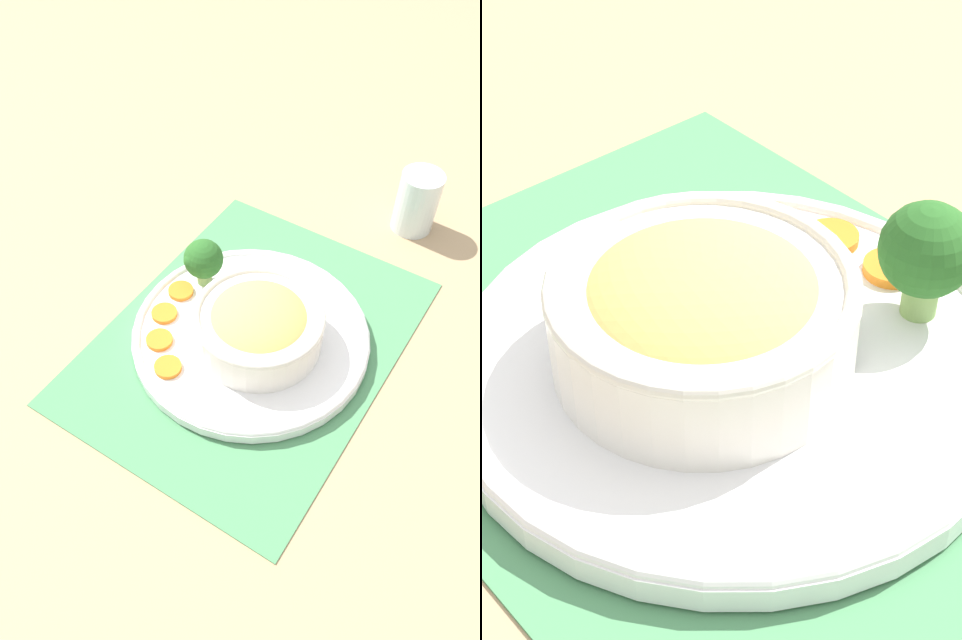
% 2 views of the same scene
% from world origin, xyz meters
% --- Properties ---
extents(ground_plane, '(4.00, 4.00, 0.00)m').
position_xyz_m(ground_plane, '(0.00, 0.00, 0.00)').
color(ground_plane, tan).
extents(placemat, '(0.50, 0.39, 0.00)m').
position_xyz_m(placemat, '(0.00, 0.00, 0.00)').
color(placemat, '#4C8C59').
rests_on(placemat, ground_plane).
extents(plate, '(0.33, 0.33, 0.02)m').
position_xyz_m(plate, '(0.00, 0.00, 0.02)').
color(plate, white).
rests_on(plate, placemat).
extents(bowl, '(0.18, 0.18, 0.07)m').
position_xyz_m(bowl, '(-0.01, -0.02, 0.06)').
color(bowl, silver).
rests_on(bowl, plate).
extents(broccoli_floret, '(0.06, 0.06, 0.08)m').
position_xyz_m(broccoli_floret, '(0.04, 0.11, 0.07)').
color(broccoli_floret, '#84AD5B').
rests_on(broccoli_floret, plate).
extents(carrot_slice_near, '(0.04, 0.04, 0.01)m').
position_xyz_m(carrot_slice_near, '(0.01, 0.13, 0.02)').
color(carrot_slice_near, orange).
rests_on(carrot_slice_near, plate).
extents(carrot_slice_middle, '(0.04, 0.04, 0.01)m').
position_xyz_m(carrot_slice_middle, '(-0.04, 0.12, 0.02)').
color(carrot_slice_middle, orange).
rests_on(carrot_slice_middle, plate).
extents(carrot_slice_far, '(0.04, 0.04, 0.01)m').
position_xyz_m(carrot_slice_far, '(-0.08, 0.09, 0.02)').
color(carrot_slice_far, orange).
rests_on(carrot_slice_far, plate).
extents(carrot_slice_extra, '(0.04, 0.04, 0.01)m').
position_xyz_m(carrot_slice_extra, '(-0.11, 0.06, 0.02)').
color(carrot_slice_extra, orange).
rests_on(carrot_slice_extra, plate).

